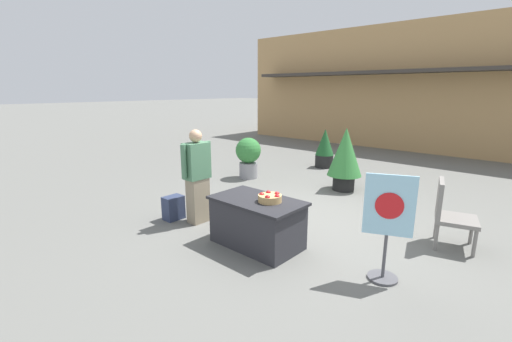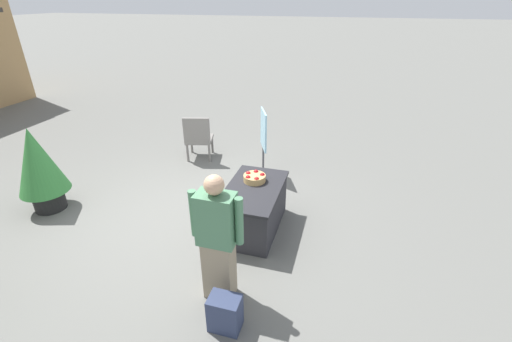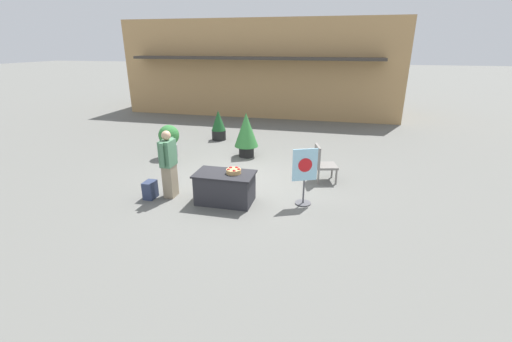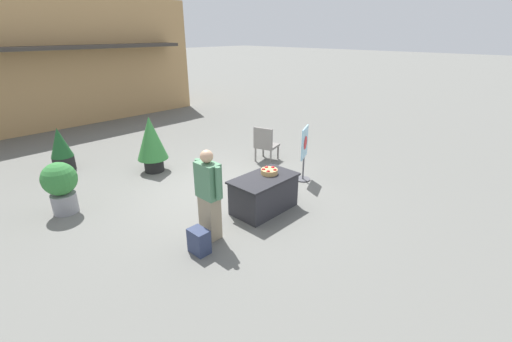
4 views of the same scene
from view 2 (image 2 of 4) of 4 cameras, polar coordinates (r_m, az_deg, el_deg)
ground_plane at (r=5.78m, az=-12.17°, el=-7.28°), size 120.00×120.00×0.00m
display_table at (r=5.18m, az=-0.41°, el=-6.20°), size 1.35×0.79×0.71m
apple_basket at (r=5.15m, az=-0.25°, el=-1.11°), size 0.34×0.34×0.13m
person_visitor at (r=3.87m, az=-6.43°, el=-11.20°), size 0.26×0.61×1.61m
backpack at (r=3.94m, az=-5.19°, el=-22.50°), size 0.24×0.34×0.42m
poster_board at (r=6.61m, az=1.25°, el=4.99°), size 0.53×0.36×1.32m
patio_chair at (r=7.45m, az=-9.59°, el=5.73°), size 0.67×0.67×0.98m
potted_plant_far_left at (r=6.45m, az=-32.54°, el=0.82°), size 0.77×0.77×1.43m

